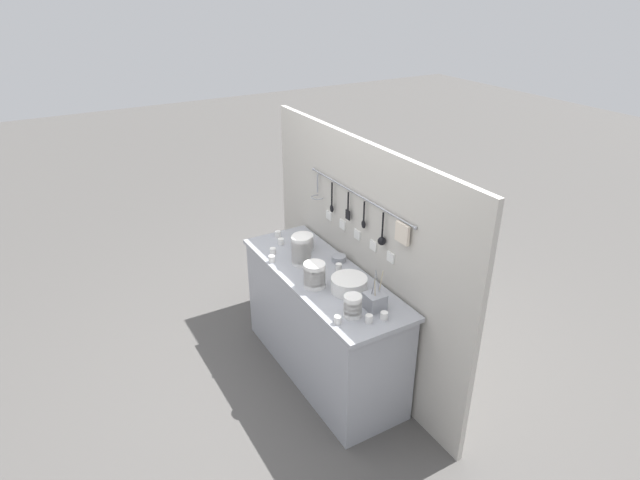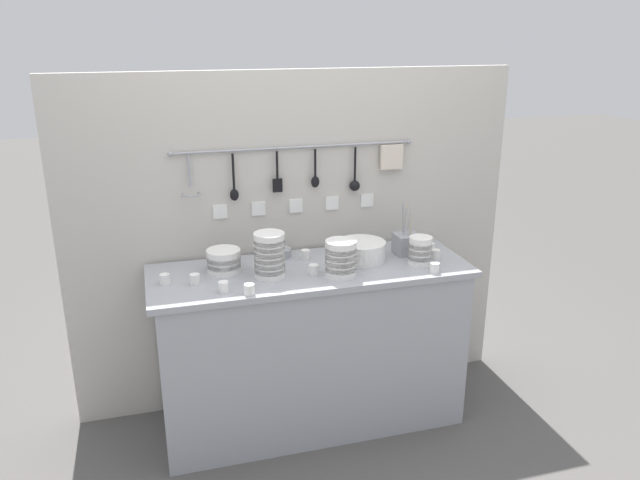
{
  "view_description": "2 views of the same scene",
  "coord_description": "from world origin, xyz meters",
  "views": [
    {
      "loc": [
        2.82,
        -1.66,
        2.76
      ],
      "look_at": [
        0.02,
        -0.04,
        1.15
      ],
      "focal_mm": 30.0,
      "sensor_mm": 36.0,
      "label": 1
    },
    {
      "loc": [
        -0.74,
        -2.74,
        1.98
      ],
      "look_at": [
        0.05,
        0.02,
        0.99
      ],
      "focal_mm": 35.0,
      "sensor_mm": 36.0,
      "label": 2
    }
  ],
  "objects": [
    {
      "name": "cup_back_right",
      "position": [
        0.64,
        -0.05,
        0.88
      ],
      "size": [
        0.05,
        0.05,
        0.05
      ],
      "color": "white",
      "rests_on": "counter"
    },
    {
      "name": "cup_by_caddy",
      "position": [
        -0.69,
        -0.01,
        0.88
      ],
      "size": [
        0.05,
        0.05,
        0.05
      ],
      "color": "white",
      "rests_on": "counter"
    },
    {
      "name": "cup_back_left",
      "position": [
        -0.34,
        -0.23,
        0.88
      ],
      "size": [
        0.05,
        0.05,
        0.05
      ],
      "color": "white",
      "rests_on": "counter"
    },
    {
      "name": "cutlery_caddy",
      "position": [
        0.54,
        0.07,
        0.91
      ],
      "size": [
        0.12,
        0.12,
        0.27
      ],
      "color": "#93969E",
      "rests_on": "counter"
    },
    {
      "name": "cup_beside_plates",
      "position": [
        -0.01,
        -0.08,
        0.88
      ],
      "size": [
        0.05,
        0.05,
        0.05
      ],
      "color": "white",
      "rests_on": "counter"
    },
    {
      "name": "cup_front_left",
      "position": [
        0.56,
        -0.22,
        0.88
      ],
      "size": [
        0.05,
        0.05,
        0.05
      ],
      "color": "white",
      "rests_on": "counter"
    },
    {
      "name": "cup_mid_row",
      "position": [
        0.01,
        0.13,
        0.88
      ],
      "size": [
        0.05,
        0.05,
        0.05
      ],
      "color": "white",
      "rests_on": "counter"
    },
    {
      "name": "cup_front_right",
      "position": [
        -0.56,
        -0.05,
        0.88
      ],
      "size": [
        0.05,
        0.05,
        0.05
      ],
      "color": "white",
      "rests_on": "counter"
    },
    {
      "name": "cup_centre",
      "position": [
        0.66,
        0.05,
        0.88
      ],
      "size": [
        0.05,
        0.05,
        0.05
      ],
      "color": "white",
      "rests_on": "counter"
    },
    {
      "name": "bowl_stack_back_corner",
      "position": [
        0.54,
        -0.1,
        0.93
      ],
      "size": [
        0.11,
        0.11,
        0.14
      ],
      "color": "white",
      "rests_on": "counter"
    },
    {
      "name": "bowl_stack_nested_right",
      "position": [
        0.11,
        -0.13,
        0.95
      ],
      "size": [
        0.15,
        0.15,
        0.17
      ],
      "color": "white",
      "rests_on": "counter"
    },
    {
      "name": "bowl_stack_wide_centre",
      "position": [
        -0.21,
        -0.05,
        0.97
      ],
      "size": [
        0.14,
        0.14,
        0.22
      ],
      "color": "white",
      "rests_on": "counter"
    },
    {
      "name": "counter",
      "position": [
        0.0,
        0.0,
        0.43
      ],
      "size": [
        1.57,
        0.55,
        0.86
      ],
      "color": "#9EA0A8",
      "rests_on": "ground"
    },
    {
      "name": "ground_plane",
      "position": [
        0.0,
        0.0,
        0.0
      ],
      "size": [
        20.0,
        20.0,
        0.0
      ],
      "primitive_type": "plane",
      "color": "#514F4C"
    },
    {
      "name": "bowl_stack_short_front",
      "position": [
        -0.41,
        0.07,
        0.91
      ],
      "size": [
        0.16,
        0.16,
        0.11
      ],
      "color": "white",
      "rests_on": "counter"
    },
    {
      "name": "plate_stack",
      "position": [
        0.28,
        0.04,
        0.91
      ],
      "size": [
        0.24,
        0.24,
        0.1
      ],
      "color": "white",
      "rests_on": "counter"
    },
    {
      "name": "cup_edge_near",
      "position": [
        -0.45,
        -0.17,
        0.88
      ],
      "size": [
        0.05,
        0.05,
        0.05
      ],
      "color": "white",
      "rests_on": "counter"
    },
    {
      "name": "back_wall",
      "position": [
        0.0,
        0.31,
        0.89
      ],
      "size": [
        2.37,
        0.11,
        1.78
      ],
      "color": "#BCB7AD",
      "rests_on": "ground"
    },
    {
      "name": "steel_mixing_bowl",
      "position": [
        -0.1,
        0.2,
        0.88
      ],
      "size": [
        0.11,
        0.11,
        0.04
      ],
      "color": "#93969E",
      "rests_on": "counter"
    }
  ]
}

